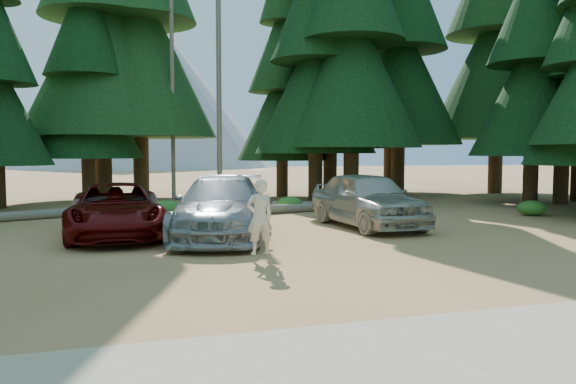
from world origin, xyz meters
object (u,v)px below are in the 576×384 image
frisbee_player (260,216)px  log_right (313,207)px  red_pickup (116,210)px  silver_minivan_center (222,207)px  log_left (44,214)px  silver_minivan_right (367,199)px  log_mid (315,205)px

frisbee_player → log_right: 10.44m
red_pickup → silver_minivan_center: size_ratio=0.93×
silver_minivan_center → frisbee_player: frisbee_player is taller
frisbee_player → log_left: bearing=-65.7°
red_pickup → log_left: (-2.45, 5.22, -0.59)m
log_left → frisbee_player: bearing=-84.8°
red_pickup → silver_minivan_center: silver_minivan_center is taller
red_pickup → silver_minivan_right: size_ratio=1.04×
red_pickup → frisbee_player: (2.97, -4.59, 0.23)m
red_pickup → log_right: size_ratio=1.00×
log_mid → red_pickup: bearing=-118.1°
silver_minivan_right → frisbee_player: (-4.63, -4.46, 0.10)m
log_left → log_mid: bearing=-19.6°
red_pickup → silver_minivan_center: (2.78, -1.05, 0.09)m
frisbee_player → log_right: bearing=-120.6°
log_mid → silver_minivan_center: bearing=-101.5°
log_mid → log_right: bearing=-87.7°
silver_minivan_right → log_mid: 6.17m
silver_minivan_right → log_mid: size_ratio=1.43×
frisbee_player → log_right: frisbee_player is taller
silver_minivan_center → red_pickup: bearing=175.3°
frisbee_player → log_mid: (5.06, 10.57, -0.83)m
red_pickup → silver_minivan_right: (7.59, -0.13, 0.13)m
silver_minivan_right → frisbee_player: 6.43m
log_mid → log_right: (-0.51, -1.21, 0.02)m
log_right → silver_minivan_center: bearing=-139.7°
silver_minivan_right → silver_minivan_center: bearing=-171.8°
log_mid → log_right: log_right is taller
silver_minivan_right → log_right: (-0.08, 4.90, -0.71)m
silver_minivan_center → silver_minivan_right: size_ratio=1.12×
silver_minivan_center → log_mid: bearing=69.3°
silver_minivan_center → log_left: silver_minivan_center is taller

